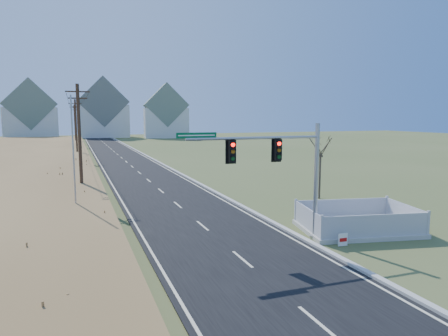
# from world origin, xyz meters

# --- Properties ---
(ground) EXTENTS (260.00, 260.00, 0.00)m
(ground) POSITION_xyz_m (0.00, 0.00, 0.00)
(ground) COLOR #4A562A
(ground) RESTS_ON ground
(road) EXTENTS (8.00, 180.00, 0.06)m
(road) POSITION_xyz_m (0.00, 50.00, 0.03)
(road) COLOR black
(road) RESTS_ON ground
(curb) EXTENTS (0.30, 180.00, 0.18)m
(curb) POSITION_xyz_m (4.15, 50.00, 0.09)
(curb) COLOR #B2AFA8
(curb) RESTS_ON ground
(utility_pole_near) EXTENTS (1.80, 0.26, 9.00)m
(utility_pole_near) POSITION_xyz_m (-6.50, 15.00, 4.68)
(utility_pole_near) COLOR #422D1E
(utility_pole_near) RESTS_ON ground
(utility_pole_mid) EXTENTS (1.80, 0.26, 9.00)m
(utility_pole_mid) POSITION_xyz_m (-6.50, 45.00, 4.68)
(utility_pole_mid) COLOR #422D1E
(utility_pole_mid) RESTS_ON ground
(utility_pole_far) EXTENTS (1.80, 0.26, 9.00)m
(utility_pole_far) POSITION_xyz_m (-6.50, 75.00, 4.68)
(utility_pole_far) COLOR #422D1E
(utility_pole_far) RESTS_ON ground
(condo_nnw) EXTENTS (14.93, 11.17, 17.03)m
(condo_nnw) POSITION_xyz_m (-18.00, 108.00, 6.94)
(condo_nnw) COLOR silver
(condo_nnw) RESTS_ON ground
(condo_n) EXTENTS (15.27, 10.20, 18.54)m
(condo_n) POSITION_xyz_m (2.00, 112.00, 7.61)
(condo_n) COLOR silver
(condo_n) RESTS_ON ground
(condo_ne) EXTENTS (14.12, 10.51, 16.52)m
(condo_ne) POSITION_xyz_m (20.00, 104.00, 6.84)
(condo_ne) COLOR silver
(condo_ne) RESTS_ON ground
(traffic_signal_mast) EXTENTS (7.75, 0.53, 6.17)m
(traffic_signal_mast) POSITION_xyz_m (3.13, -0.28, 3.89)
(traffic_signal_mast) COLOR #9EA0A5
(traffic_signal_mast) RESTS_ON ground
(fence_enclosure) EXTENTS (7.02, 5.47, 1.43)m
(fence_enclosure) POSITION_xyz_m (8.04, 0.06, 0.28)
(fence_enclosure) COLOR #B7B5AD
(fence_enclosure) RESTS_ON ground
(open_sign) EXTENTS (0.52, 0.09, 0.65)m
(open_sign) POSITION_xyz_m (5.53, -1.96, 0.34)
(open_sign) COLOR white
(open_sign) RESTS_ON ground
(flagpole) EXTENTS (0.35, 0.35, 7.78)m
(flagpole) POSITION_xyz_m (-7.00, 7.31, 3.11)
(flagpole) COLOR #B7B5AD
(flagpole) RESTS_ON ground
(bare_tree) EXTENTS (2.00, 2.00, 5.30)m
(bare_tree) POSITION_xyz_m (11.22, 8.54, 4.28)
(bare_tree) COLOR #4C3F33
(bare_tree) RESTS_ON ground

